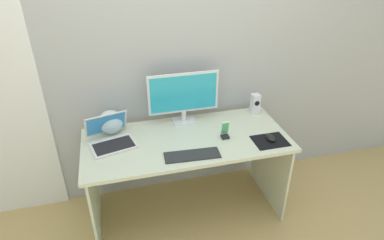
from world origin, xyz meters
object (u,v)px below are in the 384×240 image
(keyboard_external, at_px, (192,155))
(mouse, at_px, (271,138))
(laptop, at_px, (111,138))
(fishbowl, at_px, (111,122))
(monitor, at_px, (184,95))
(speaker_right, at_px, (255,104))
(phone_in_dock, at_px, (225,132))

(keyboard_external, distance_m, mouse, 0.62)
(laptop, xyz_separation_m, fishbowl, (0.01, 0.16, 0.04))
(keyboard_external, relative_size, mouse, 3.87)
(monitor, xyz_separation_m, laptop, (-0.59, -0.18, -0.19))
(speaker_right, bearing_deg, fishbowl, -179.12)
(monitor, distance_m, mouse, 0.74)
(monitor, bearing_deg, laptop, -163.05)
(phone_in_dock, bearing_deg, keyboard_external, -150.45)
(fishbowl, bearing_deg, laptop, -93.46)
(fishbowl, bearing_deg, speaker_right, 0.88)
(monitor, relative_size, keyboard_external, 1.45)
(speaker_right, bearing_deg, mouse, -97.99)
(monitor, height_order, keyboard_external, monitor)
(speaker_right, distance_m, mouse, 0.44)
(speaker_right, bearing_deg, keyboard_external, -144.75)
(fishbowl, xyz_separation_m, keyboard_external, (0.52, -0.46, -0.08))
(speaker_right, xyz_separation_m, phone_in_dock, (-0.38, -0.31, -0.04))
(fishbowl, relative_size, keyboard_external, 0.48)
(monitor, relative_size, fishbowl, 3.02)
(laptop, bearing_deg, mouse, -12.43)
(monitor, relative_size, mouse, 5.63)
(speaker_right, height_order, keyboard_external, speaker_right)
(speaker_right, xyz_separation_m, mouse, (-0.06, -0.43, -0.06))
(mouse, xyz_separation_m, phone_in_dock, (-0.32, 0.12, 0.03))
(monitor, bearing_deg, phone_in_dock, -51.98)
(keyboard_external, bearing_deg, mouse, 8.15)
(keyboard_external, bearing_deg, fishbowl, 142.52)
(laptop, xyz_separation_m, keyboard_external, (0.53, -0.30, -0.04))
(laptop, distance_m, fishbowl, 0.17)
(fishbowl, relative_size, mouse, 1.86)
(monitor, xyz_separation_m, fishbowl, (-0.58, -0.02, -0.15))
(laptop, bearing_deg, keyboard_external, -29.39)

